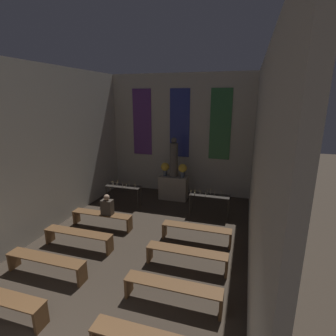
% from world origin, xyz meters
% --- Properties ---
extents(wall_back, '(6.25, 0.16, 5.04)m').
position_xyz_m(wall_back, '(0.00, 9.12, 2.55)').
color(wall_back, beige).
rests_on(wall_back, ground_plane).
extents(wall_left, '(0.12, 9.30, 5.04)m').
position_xyz_m(wall_left, '(-3.07, 4.53, 2.52)').
color(wall_left, beige).
rests_on(wall_left, ground_plane).
extents(wall_right, '(0.12, 9.30, 5.04)m').
position_xyz_m(wall_right, '(3.07, 4.53, 2.52)').
color(wall_right, beige).
rests_on(wall_right, ground_plane).
extents(altar, '(1.14, 0.59, 0.97)m').
position_xyz_m(altar, '(0.00, 8.17, 0.48)').
color(altar, gray).
rests_on(altar, ground_plane).
extents(statue, '(0.32, 0.32, 1.59)m').
position_xyz_m(statue, '(0.00, 8.17, 1.71)').
color(statue, '#5B5651').
rests_on(statue, altar).
extents(flower_vase_left, '(0.35, 0.35, 0.55)m').
position_xyz_m(flower_vase_left, '(-0.37, 8.17, 1.30)').
color(flower_vase_left, '#4C5666').
rests_on(flower_vase_left, altar).
extents(flower_vase_right, '(0.35, 0.35, 0.55)m').
position_xyz_m(flower_vase_right, '(0.37, 8.17, 1.30)').
color(flower_vase_right, '#4C5666').
rests_on(flower_vase_right, altar).
extents(candle_rack_left, '(1.37, 0.42, 1.00)m').
position_xyz_m(candle_rack_left, '(-1.65, 6.92, 0.69)').
color(candle_rack_left, '#332D28').
rests_on(candle_rack_left, ground_plane).
extents(candle_rack_right, '(1.37, 0.42, 0.99)m').
position_xyz_m(candle_rack_right, '(1.64, 6.92, 0.69)').
color(candle_rack_right, '#332D28').
rests_on(candle_rack_right, ground_plane).
extents(pew_second_left, '(2.00, 0.36, 0.48)m').
position_xyz_m(pew_second_left, '(-1.55, 2.61, 0.35)').
color(pew_second_left, brown).
rests_on(pew_second_left, ground_plane).
extents(pew_second_right, '(2.00, 0.36, 0.48)m').
position_xyz_m(pew_second_right, '(1.55, 2.61, 0.35)').
color(pew_second_right, brown).
rests_on(pew_second_right, ground_plane).
extents(pew_third_left, '(2.00, 0.36, 0.48)m').
position_xyz_m(pew_third_left, '(-1.55, 3.86, 0.35)').
color(pew_third_left, brown).
rests_on(pew_third_left, ground_plane).
extents(pew_third_right, '(2.00, 0.36, 0.48)m').
position_xyz_m(pew_third_right, '(1.55, 3.86, 0.35)').
color(pew_third_right, brown).
rests_on(pew_third_right, ground_plane).
extents(pew_back_left, '(2.00, 0.36, 0.48)m').
position_xyz_m(pew_back_left, '(-1.55, 5.12, 0.35)').
color(pew_back_left, brown).
rests_on(pew_back_left, ground_plane).
extents(pew_back_right, '(2.00, 0.36, 0.48)m').
position_xyz_m(pew_back_right, '(1.55, 5.12, 0.35)').
color(pew_back_right, brown).
rests_on(pew_back_right, ground_plane).
extents(person_seated, '(0.36, 0.24, 0.67)m').
position_xyz_m(person_seated, '(-1.33, 5.12, 0.76)').
color(person_seated, '#4C4238').
rests_on(person_seated, pew_back_left).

